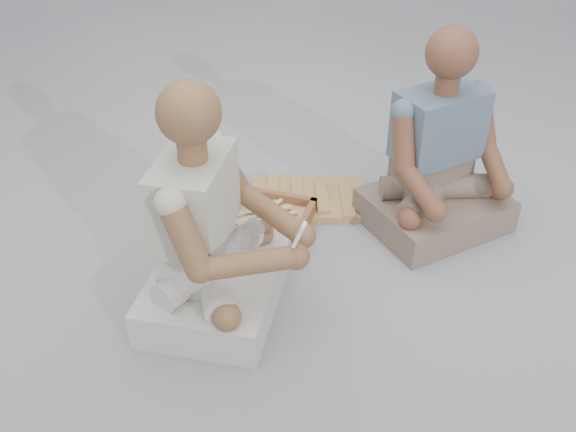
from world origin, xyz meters
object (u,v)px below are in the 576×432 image
(carved_panel, at_px, (310,199))
(craftsman, at_px, (210,239))
(companion, at_px, (439,165))
(tool_tray, at_px, (254,219))

(carved_panel, xyz_separation_m, craftsman, (-0.20, -0.82, 0.31))
(craftsman, relative_size, companion, 1.02)
(tool_tray, height_order, companion, companion)
(companion, bearing_deg, craftsman, 2.08)
(tool_tray, height_order, craftsman, craftsman)
(carved_panel, bearing_deg, tool_tray, -123.69)
(tool_tray, bearing_deg, craftsman, -89.75)
(tool_tray, relative_size, craftsman, 0.54)
(craftsman, height_order, companion, craftsman)
(carved_panel, xyz_separation_m, tool_tray, (-0.20, -0.30, 0.04))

